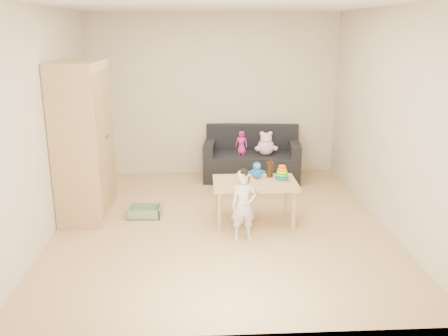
{
  "coord_description": "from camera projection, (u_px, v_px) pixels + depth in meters",
  "views": [
    {
      "loc": [
        -0.26,
        -5.48,
        2.33
      ],
      "look_at": [
        0.05,
        0.25,
        0.65
      ],
      "focal_mm": 38.0,
      "sensor_mm": 36.0,
      "label": 1
    }
  ],
  "objects": [
    {
      "name": "brown_bottle",
      "position": [
        270.0,
        169.0,
        5.97
      ],
      "size": [
        0.08,
        0.08,
        0.24
      ],
      "color": "black",
      "rests_on": "play_table"
    },
    {
      "name": "sofa",
      "position": [
        252.0,
        166.0,
        7.64
      ],
      "size": [
        1.58,
        0.92,
        0.42
      ],
      "primitive_type": "cube",
      "rotation": [
        0.0,
        0.0,
        -0.11
      ],
      "color": "black",
      "rests_on": "ground"
    },
    {
      "name": "yellow_book",
      "position": [
        245.0,
        177.0,
        5.96
      ],
      "size": [
        0.23,
        0.23,
        0.02
      ],
      "primitive_type": "cube",
      "rotation": [
        0.0,
        0.0,
        -0.06
      ],
      "color": "yellow",
      "rests_on": "play_table"
    },
    {
      "name": "wardrobe",
      "position": [
        84.0,
        141.0,
        5.98
      ],
      "size": [
        0.55,
        1.09,
        1.97
      ],
      "primitive_type": "cube",
      "color": "tan",
      "rests_on": "ground"
    },
    {
      "name": "wooden_figure",
      "position": [
        248.0,
        179.0,
        5.74
      ],
      "size": [
        0.05,
        0.05,
        0.11
      ],
      "primitive_type": null,
      "rotation": [
        0.0,
        0.0,
        0.31
      ],
      "color": "brown",
      "rests_on": "play_table"
    },
    {
      "name": "room",
      "position": [
        221.0,
        121.0,
        5.55
      ],
      "size": [
        4.5,
        4.5,
        4.5
      ],
      "color": "tan",
      "rests_on": "ground"
    },
    {
      "name": "pink_bear",
      "position": [
        266.0,
        145.0,
        7.45
      ],
      "size": [
        0.32,
        0.29,
        0.32
      ],
      "primitive_type": null,
      "rotation": [
        0.0,
        0.0,
        0.21
      ],
      "color": "#FEBBE1",
      "rests_on": "sofa"
    },
    {
      "name": "blue_plush",
      "position": [
        257.0,
        170.0,
        5.92
      ],
      "size": [
        0.2,
        0.17,
        0.21
      ],
      "primitive_type": null,
      "rotation": [
        0.0,
        0.0,
        0.17
      ],
      "color": "blue",
      "rests_on": "play_table"
    },
    {
      "name": "doll",
      "position": [
        242.0,
        143.0,
        7.47
      ],
      "size": [
        0.22,
        0.18,
        0.37
      ],
      "primitive_type": "imported",
      "rotation": [
        0.0,
        0.0,
        -0.32
      ],
      "color": "#CF2691",
      "rests_on": "sofa"
    },
    {
      "name": "toddler",
      "position": [
        244.0,
        206.0,
        5.38
      ],
      "size": [
        0.32,
        0.23,
        0.8
      ],
      "primitive_type": "imported",
      "rotation": [
        0.0,
        0.0,
        0.14
      ],
      "color": "silver",
      "rests_on": "ground"
    },
    {
      "name": "storage_bin",
      "position": [
        145.0,
        211.0,
        6.14
      ],
      "size": [
        0.44,
        0.34,
        0.13
      ],
      "primitive_type": null,
      "rotation": [
        0.0,
        0.0,
        -0.04
      ],
      "color": "gray",
      "rests_on": "ground"
    },
    {
      "name": "play_table",
      "position": [
        254.0,
        202.0,
        5.89
      ],
      "size": [
        1.03,
        0.66,
        0.54
      ],
      "primitive_type": "cube",
      "rotation": [
        0.0,
        0.0,
        -0.01
      ],
      "color": "tan",
      "rests_on": "ground"
    },
    {
      "name": "ring_stacker",
      "position": [
        282.0,
        174.0,
        5.82
      ],
      "size": [
        0.17,
        0.17,
        0.2
      ],
      "color": "gold",
      "rests_on": "play_table"
    }
  ]
}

